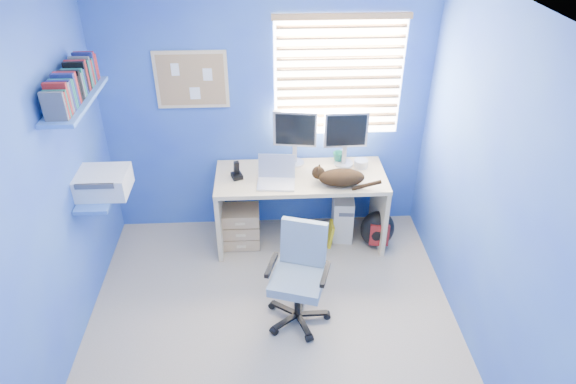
{
  "coord_description": "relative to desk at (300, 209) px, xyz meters",
  "views": [
    {
      "loc": [
        -0.03,
        -2.77,
        3.14
      ],
      "look_at": [
        0.15,
        0.65,
        0.95
      ],
      "focal_mm": 32.0,
      "sensor_mm": 36.0,
      "label": 1
    }
  ],
  "objects": [
    {
      "name": "floor",
      "position": [
        -0.3,
        -1.26,
        -0.37
      ],
      "size": [
        3.0,
        3.2,
        0.0
      ],
      "primitive_type": "cube",
      "color": "#B2A28F",
      "rests_on": "ground"
    },
    {
      "name": "ceiling",
      "position": [
        -0.3,
        -1.26,
        2.13
      ],
      "size": [
        3.0,
        3.2,
        0.0
      ],
      "primitive_type": "cube",
      "color": "white",
      "rests_on": "wall_back"
    },
    {
      "name": "wall_back",
      "position": [
        -0.3,
        0.34,
        0.88
      ],
      "size": [
        3.0,
        0.01,
        2.5
      ],
      "primitive_type": "cube",
      "color": "blue",
      "rests_on": "ground"
    },
    {
      "name": "wall_left",
      "position": [
        -1.8,
        -1.26,
        0.88
      ],
      "size": [
        0.01,
        3.2,
        2.5
      ],
      "primitive_type": "cube",
      "color": "blue",
      "rests_on": "ground"
    },
    {
      "name": "wall_right",
      "position": [
        1.2,
        -1.26,
        0.88
      ],
      "size": [
        0.01,
        3.2,
        2.5
      ],
      "primitive_type": "cube",
      "color": "blue",
      "rests_on": "ground"
    },
    {
      "name": "desk",
      "position": [
        0.0,
        0.0,
        0.0
      ],
      "size": [
        1.56,
        0.65,
        0.74
      ],
      "primitive_type": "cube",
      "color": "tan",
      "rests_on": "floor"
    },
    {
      "name": "laptop",
      "position": [
        -0.23,
        -0.15,
        0.48
      ],
      "size": [
        0.35,
        0.29,
        0.22
      ],
      "primitive_type": "cube",
      "rotation": [
        0.0,
        0.0,
        -0.09
      ],
      "color": "silver",
      "rests_on": "desk"
    },
    {
      "name": "monitor_left",
      "position": [
        -0.04,
        0.22,
        0.64
      ],
      "size": [
        0.41,
        0.18,
        0.54
      ],
      "primitive_type": "cube",
      "rotation": [
        0.0,
        0.0,
        -0.15
      ],
      "color": "silver",
      "rests_on": "desk"
    },
    {
      "name": "monitor_right",
      "position": [
        0.42,
        0.18,
        0.64
      ],
      "size": [
        0.4,
        0.13,
        0.54
      ],
      "primitive_type": "cube",
      "rotation": [
        0.0,
        0.0,
        0.02
      ],
      "color": "silver",
      "rests_on": "desk"
    },
    {
      "name": "phone",
      "position": [
        -0.58,
        -0.01,
        0.45
      ],
      "size": [
        0.12,
        0.13,
        0.17
      ],
      "primitive_type": "cube",
      "rotation": [
        0.0,
        0.0,
        0.32
      ],
      "color": "black",
      "rests_on": "desk"
    },
    {
      "name": "mug",
      "position": [
        0.38,
        0.24,
        0.42
      ],
      "size": [
        0.1,
        0.09,
        0.1
      ],
      "primitive_type": "imported",
      "color": "#15614C",
      "rests_on": "desk"
    },
    {
      "name": "cd_spindle",
      "position": [
        0.58,
        0.13,
        0.41
      ],
      "size": [
        0.13,
        0.13,
        0.07
      ],
      "primitive_type": "cylinder",
      "color": "silver",
      "rests_on": "desk"
    },
    {
      "name": "cat",
      "position": [
        0.35,
        -0.18,
        0.44
      ],
      "size": [
        0.46,
        0.35,
        0.15
      ],
      "primitive_type": "ellipsoid",
      "rotation": [
        0.0,
        0.0,
        -0.37
      ],
      "color": "black",
      "rests_on": "desk"
    },
    {
      "name": "tower_pc",
      "position": [
        0.43,
        0.12,
        -0.14
      ],
      "size": [
        0.23,
        0.46,
        0.45
      ],
      "primitive_type": "cube",
      "rotation": [
        0.0,
        0.0,
        -0.09
      ],
      "color": "beige",
      "rests_on": "floor"
    },
    {
      "name": "drawer_boxes",
      "position": [
        -0.57,
        -0.03,
        -0.17
      ],
      "size": [
        0.35,
        0.28,
        0.41
      ],
      "primitive_type": "cube",
      "color": "tan",
      "rests_on": "floor"
    },
    {
      "name": "yellow_book",
      "position": [
        0.29,
        -0.08,
        -0.25
      ],
      "size": [
        0.03,
        0.17,
        0.24
      ],
      "primitive_type": "cube",
      "color": "yellow",
      "rests_on": "floor"
    },
    {
      "name": "backpack",
      "position": [
        0.74,
        -0.12,
        -0.18
      ],
      "size": [
        0.36,
        0.29,
        0.38
      ],
      "primitive_type": "ellipsoid",
      "rotation": [
        0.0,
        0.0,
        -0.14
      ],
      "color": "black",
      "rests_on": "floor"
    },
    {
      "name": "office_chair",
      "position": [
        -0.08,
        -1.02,
        -0.05
      ],
      "size": [
        0.61,
        0.61,
        0.84
      ],
      "color": "black",
      "rests_on": "floor"
    },
    {
      "name": "window_blinds",
      "position": [
        0.35,
        0.31,
        1.18
      ],
      "size": [
        1.15,
        0.05,
        1.1
      ],
      "color": "white",
      "rests_on": "ground"
    },
    {
      "name": "corkboard",
      "position": [
        -0.95,
        0.33,
        1.18
      ],
      "size": [
        0.64,
        0.02,
        0.52
      ],
      "color": "tan",
      "rests_on": "ground"
    },
    {
      "name": "wall_shelves",
      "position": [
        -1.65,
        -0.51,
        1.06
      ],
      "size": [
        0.42,
        0.9,
        1.05
      ],
      "color": "#4375CE",
      "rests_on": "ground"
    }
  ]
}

